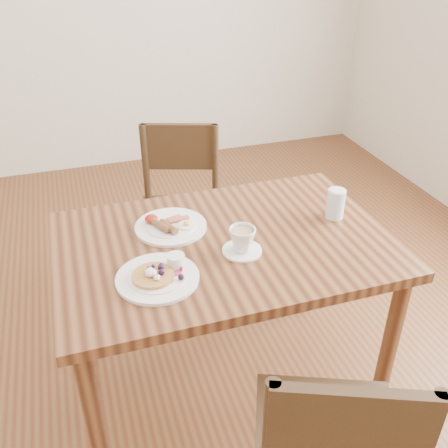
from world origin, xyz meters
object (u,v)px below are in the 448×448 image
object	(u,v)px
chair_near	(331,447)
water_glass	(335,204)
dining_table	(224,263)
breakfast_plate	(170,226)
teacup_saucer	(242,241)
chair_far	(180,206)
pancake_plate	(159,275)

from	to	relation	value
chair_near	water_glass	bearing A→B (deg)	85.54
dining_table	water_glass	size ratio (longest dim) A/B	10.24
breakfast_plate	water_glass	size ratio (longest dim) A/B	2.30
chair_near	teacup_saucer	xyz separation A→B (m)	(-0.04, 0.62, 0.30)
chair_near	breakfast_plate	bearing A→B (deg)	128.98
dining_table	chair_near	distance (m)	0.73
breakfast_plate	chair_far	bearing A→B (deg)	73.95
chair_far	breakfast_plate	bearing A→B (deg)	92.59
dining_table	water_glass	bearing A→B (deg)	3.34
chair_far	breakfast_plate	world-z (taller)	chair_far
chair_far	pancake_plate	world-z (taller)	chair_far
teacup_saucer	water_glass	xyz separation A→B (m)	(0.42, 0.11, 0.01)
chair_near	teacup_saucer	distance (m)	0.69
pancake_plate	water_glass	world-z (taller)	water_glass
chair_far	water_glass	distance (m)	0.91
chair_near	teacup_saucer	size ratio (longest dim) A/B	6.29
dining_table	teacup_saucer	world-z (taller)	teacup_saucer
breakfast_plate	teacup_saucer	bearing A→B (deg)	-48.16
dining_table	breakfast_plate	size ratio (longest dim) A/B	4.44
breakfast_plate	pancake_plate	bearing A→B (deg)	-109.15
teacup_saucer	chair_far	bearing A→B (deg)	92.16
chair_near	breakfast_plate	world-z (taller)	chair_near
teacup_saucer	pancake_plate	bearing A→B (deg)	-168.66
chair_near	chair_far	world-z (taller)	same
dining_table	teacup_saucer	distance (m)	0.17
chair_far	water_glass	xyz separation A→B (m)	(0.45, -0.72, 0.32)
pancake_plate	teacup_saucer	world-z (taller)	teacup_saucer
pancake_plate	breakfast_plate	world-z (taller)	pancake_plate
chair_far	water_glass	world-z (taller)	chair_far
dining_table	chair_near	size ratio (longest dim) A/B	1.36
chair_near	breakfast_plate	size ratio (longest dim) A/B	3.26
chair_far	teacup_saucer	size ratio (longest dim) A/B	6.29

